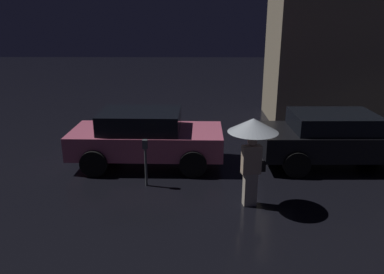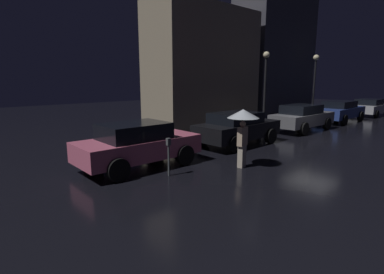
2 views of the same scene
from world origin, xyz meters
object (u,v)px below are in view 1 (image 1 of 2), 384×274
(parked_car_black, at_px, (336,137))
(parking_meter, at_px, (146,157))
(parked_car_pink, at_px, (146,136))
(pedestrian_with_umbrella, at_px, (253,136))

(parked_car_black, xyz_separation_m, parking_meter, (-5.12, -1.47, -0.05))
(parked_car_pink, distance_m, pedestrian_with_umbrella, 3.63)
(parked_car_pink, bearing_deg, pedestrian_with_umbrella, -42.01)
(parked_car_pink, xyz_separation_m, pedestrian_with_umbrella, (2.60, -2.41, 0.80))
(parked_car_pink, relative_size, parked_car_black, 0.97)
(parked_car_pink, xyz_separation_m, parking_meter, (0.19, -1.46, -0.07))
(pedestrian_with_umbrella, distance_m, parking_meter, 2.73)
(parked_car_black, relative_size, pedestrian_with_umbrella, 2.17)
(pedestrian_with_umbrella, bearing_deg, parking_meter, -31.72)
(parked_car_black, bearing_deg, parking_meter, -164.82)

